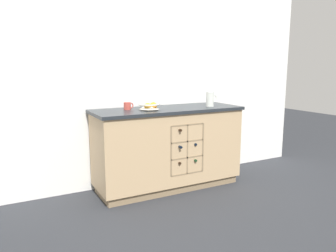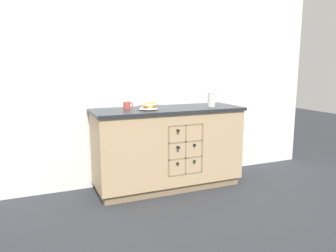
# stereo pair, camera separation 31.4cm
# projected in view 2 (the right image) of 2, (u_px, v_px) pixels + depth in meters

# --- Properties ---
(ground_plane) EXTENTS (14.00, 14.00, 0.00)m
(ground_plane) POSITION_uv_depth(u_px,v_px,m) (168.00, 187.00, 3.87)
(ground_plane) COLOR #2D3035
(back_wall) EXTENTS (4.40, 0.06, 2.55)m
(back_wall) POSITION_uv_depth(u_px,v_px,m) (157.00, 77.00, 3.96)
(back_wall) COLOR white
(back_wall) RESTS_ON ground_plane
(kitchen_island) EXTENTS (1.71, 0.63, 0.93)m
(kitchen_island) POSITION_uv_depth(u_px,v_px,m) (168.00, 148.00, 3.78)
(kitchen_island) COLOR #8B7354
(kitchen_island) RESTS_ON ground_plane
(fruit_bowl) EXTENTS (0.23, 0.23, 0.09)m
(fruit_bowl) POSITION_uv_depth(u_px,v_px,m) (148.00, 106.00, 3.55)
(fruit_bowl) COLOR silver
(fruit_bowl) RESTS_ON kitchen_island
(white_pitcher) EXTENTS (0.15, 0.10, 0.17)m
(white_pitcher) POSITION_uv_depth(u_px,v_px,m) (212.00, 99.00, 3.81)
(white_pitcher) COLOR silver
(white_pitcher) RESTS_ON kitchen_island
(ceramic_mug) EXTENTS (0.11, 0.08, 0.08)m
(ceramic_mug) POSITION_uv_depth(u_px,v_px,m) (127.00, 105.00, 3.61)
(ceramic_mug) COLOR #B7473D
(ceramic_mug) RESTS_ON kitchen_island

